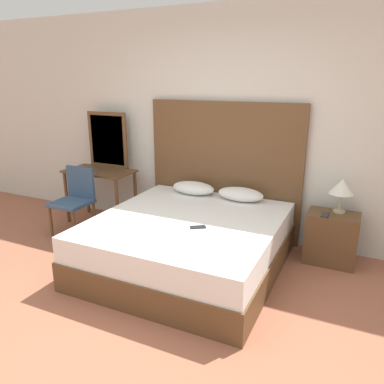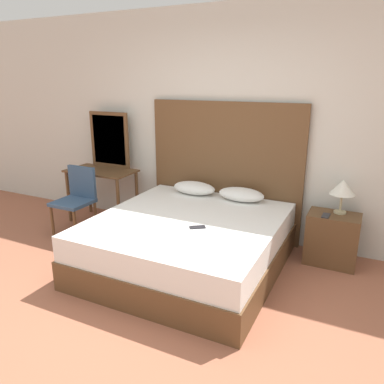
{
  "view_description": "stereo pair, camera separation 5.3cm",
  "coord_description": "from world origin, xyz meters",
  "px_view_note": "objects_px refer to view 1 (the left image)",
  "views": [
    {
      "loc": [
        1.5,
        -2.0,
        1.9
      ],
      "look_at": [
        -0.04,
        1.27,
        0.79
      ],
      "focal_mm": 35.0,
      "sensor_mm": 36.0,
      "label": 1
    },
    {
      "loc": [
        1.55,
        -1.97,
        1.9
      ],
      "look_at": [
        -0.04,
        1.27,
        0.79
      ],
      "focal_mm": 35.0,
      "sensor_mm": 36.0,
      "label": 2
    }
  ],
  "objects_px": {
    "table_lamp": "(342,187)",
    "chair": "(75,197)",
    "phone_on_bed": "(198,227)",
    "nightstand": "(331,238)",
    "bed": "(188,243)",
    "vanity_desk": "(100,180)",
    "phone_on_nightstand": "(325,215)"
  },
  "relations": [
    {
      "from": "table_lamp",
      "to": "chair",
      "type": "bearing_deg",
      "value": -167.51
    },
    {
      "from": "phone_on_bed",
      "to": "nightstand",
      "type": "xyz_separation_m",
      "value": [
        1.13,
        0.93,
        -0.27
      ]
    },
    {
      "from": "phone_on_bed",
      "to": "table_lamp",
      "type": "height_order",
      "value": "table_lamp"
    },
    {
      "from": "bed",
      "to": "chair",
      "type": "relative_size",
      "value": 2.25
    },
    {
      "from": "phone_on_bed",
      "to": "vanity_desk",
      "type": "bearing_deg",
      "value": 155.16
    },
    {
      "from": "table_lamp",
      "to": "nightstand",
      "type": "bearing_deg",
      "value": -119.43
    },
    {
      "from": "bed",
      "to": "chair",
      "type": "height_order",
      "value": "chair"
    },
    {
      "from": "bed",
      "to": "vanity_desk",
      "type": "bearing_deg",
      "value": 157.9
    },
    {
      "from": "vanity_desk",
      "to": "chair",
      "type": "xyz_separation_m",
      "value": [
        0.02,
        -0.5,
        -0.09
      ]
    },
    {
      "from": "nightstand",
      "to": "chair",
      "type": "distance_m",
      "value": 3.0
    },
    {
      "from": "phone_on_nightstand",
      "to": "chair",
      "type": "relative_size",
      "value": 0.18
    },
    {
      "from": "nightstand",
      "to": "table_lamp",
      "type": "relative_size",
      "value": 1.53
    },
    {
      "from": "phone_on_bed",
      "to": "phone_on_nightstand",
      "type": "distance_m",
      "value": 1.35
    },
    {
      "from": "table_lamp",
      "to": "phone_on_nightstand",
      "type": "height_order",
      "value": "table_lamp"
    },
    {
      "from": "bed",
      "to": "phone_on_bed",
      "type": "bearing_deg",
      "value": -43.27
    },
    {
      "from": "phone_on_bed",
      "to": "nightstand",
      "type": "relative_size",
      "value": 0.3
    },
    {
      "from": "phone_on_nightstand",
      "to": "vanity_desk",
      "type": "distance_m",
      "value": 2.87
    },
    {
      "from": "bed",
      "to": "nightstand",
      "type": "bearing_deg",
      "value": 29.38
    },
    {
      "from": "phone_on_bed",
      "to": "table_lamp",
      "type": "relative_size",
      "value": 0.46
    },
    {
      "from": "chair",
      "to": "phone_on_bed",
      "type": "bearing_deg",
      "value": -10.69
    },
    {
      "from": "table_lamp",
      "to": "vanity_desk",
      "type": "xyz_separation_m",
      "value": [
        -2.99,
        -0.16,
        -0.23
      ]
    },
    {
      "from": "bed",
      "to": "table_lamp",
      "type": "bearing_deg",
      "value": 30.9
    },
    {
      "from": "nightstand",
      "to": "chair",
      "type": "relative_size",
      "value": 0.64
    },
    {
      "from": "phone_on_bed",
      "to": "phone_on_nightstand",
      "type": "height_order",
      "value": "phone_on_nightstand"
    },
    {
      "from": "bed",
      "to": "phone_on_nightstand",
      "type": "xyz_separation_m",
      "value": [
        1.25,
        0.66,
        0.29
      ]
    },
    {
      "from": "table_lamp",
      "to": "phone_on_nightstand",
      "type": "relative_size",
      "value": 2.34
    },
    {
      "from": "table_lamp",
      "to": "phone_on_nightstand",
      "type": "distance_m",
      "value": 0.33
    },
    {
      "from": "bed",
      "to": "vanity_desk",
      "type": "height_order",
      "value": "vanity_desk"
    },
    {
      "from": "table_lamp",
      "to": "chair",
      "type": "xyz_separation_m",
      "value": [
        -2.97,
        -0.66,
        -0.32
      ]
    },
    {
      "from": "phone_on_bed",
      "to": "chair",
      "type": "relative_size",
      "value": 0.19
    },
    {
      "from": "bed",
      "to": "vanity_desk",
      "type": "xyz_separation_m",
      "value": [
        -1.63,
        0.66,
        0.33
      ]
    },
    {
      "from": "table_lamp",
      "to": "phone_on_nightstand",
      "type": "xyz_separation_m",
      "value": [
        -0.12,
        -0.16,
        -0.27
      ]
    }
  ]
}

